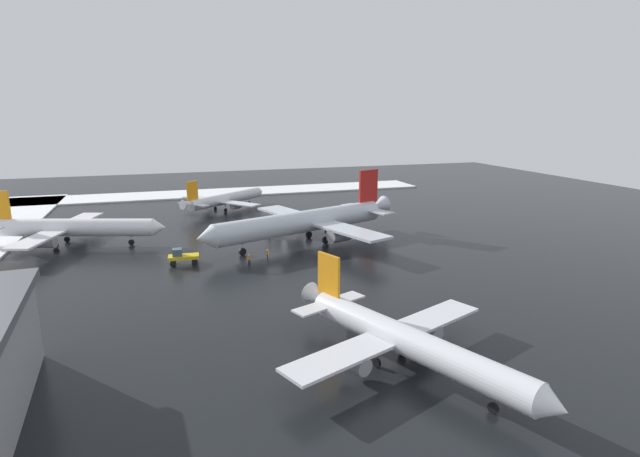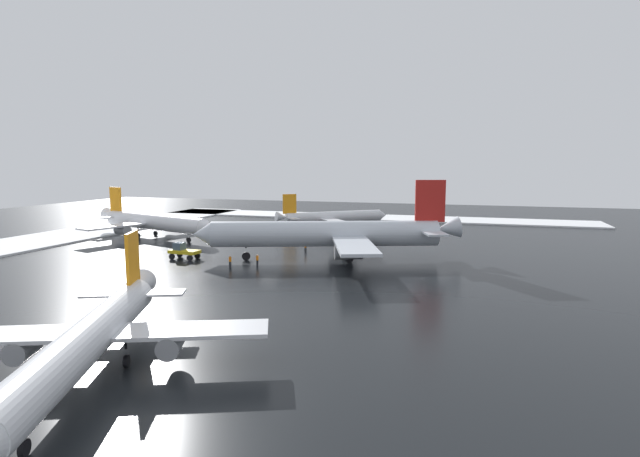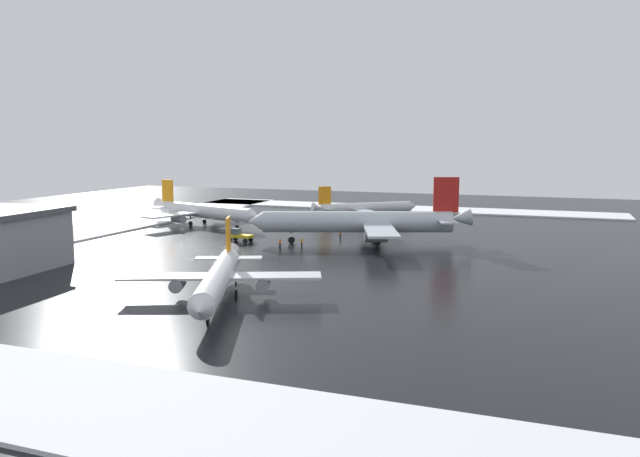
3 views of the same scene
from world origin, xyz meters
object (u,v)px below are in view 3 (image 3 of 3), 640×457
Objects in this scene: airplane_parked_portside at (364,208)px; airplane_far_rear at (219,277)px; pushback_tug at (239,235)px; airplane_foreground_jet at (203,211)px; ground_crew_by_nose_gear at (302,242)px; ground_crew_near_tug at (340,233)px; airplane_parked_starboard at (363,222)px; ground_crew_beside_wing at (280,243)px.

airplane_far_rear reaches higher than airplane_parked_portside.
pushback_tug is at bearing -144.82° from airplane_parked_portside.
airplane_foreground_jet is at bearing -41.30° from pushback_tug.
airplane_parked_portside is 4.77× the size of pushback_tug.
airplane_parked_portside is 13.12× the size of ground_crew_by_nose_gear.
airplane_parked_starboard is at bearing -171.64° from ground_crew_near_tug.
airplane_parked_portside is 38.18m from airplane_foreground_jet.
airplane_foreground_jet is 25.12m from pushback_tug.
airplane_parked_portside reaches higher than ground_crew_by_nose_gear.
ground_crew_by_nose_gear is at bearing 123.45° from ground_crew_near_tug.
ground_crew_by_nose_gear is at bearing -127.17° from airplane_parked_portside.
airplane_parked_portside is at bearing 56.24° from airplane_foreground_jet.
airplane_parked_portside is at bearing 103.78° from ground_crew_by_nose_gear.
airplane_far_rear is at bearing 65.27° from airplane_parked_starboard.
airplane_foreground_jet is (-56.71, -36.05, 0.37)m from airplane_far_rear.
airplane_parked_starboard reaches higher than ground_crew_by_nose_gear.
ground_crew_near_tug is (-4.57, -5.79, -3.02)m from airplane_parked_starboard.
airplane_parked_portside is 80.91m from airplane_far_rear.
airplane_parked_portside is 13.12× the size of ground_crew_near_tug.
ground_crew_near_tug is 15.74m from ground_crew_beside_wing.
pushback_tug is (6.36, -21.82, -2.71)m from airplane_parked_starboard.
ground_crew_beside_wing is at bearing 170.60° from airplane_far_rear.
ground_crew_near_tug and ground_crew_beside_wing have the same top height.
airplane_foreground_jet reaches higher than ground_crew_near_tug.
airplane_far_rear reaches higher than pushback_tug.
airplane_foreground_jet is 36.51m from ground_crew_by_nose_gear.
airplane_foreground_jet reaches higher than pushback_tug.
airplane_far_rear reaches higher than ground_crew_near_tug.
ground_crew_beside_wing is (20.98, 27.81, -2.23)m from airplane_foreground_jet.
airplane_foreground_jet is (23.95, -29.73, 0.55)m from airplane_parked_portside.
ground_crew_near_tug is at bearing 88.80° from ground_crew_by_nose_gear.
airplane_parked_starboard is 22.89m from pushback_tug.
ground_crew_beside_wing is at bearing 163.03° from pushback_tug.
ground_crew_beside_wing is at bearing 113.43° from ground_crew_near_tug.
airplane_parked_portside is 13.12× the size of ground_crew_beside_wing.
ground_crew_by_nose_gear is 1.00× the size of ground_crew_near_tug.
airplane_far_rear is at bearing -70.51° from ground_crew_by_nose_gear.
airplane_parked_starboard is at bearing 1.83° from airplane_foreground_jet.
airplane_parked_starboard is 41.32m from airplane_foreground_jet.
ground_crew_by_nose_gear is (19.03, 31.08, -2.23)m from airplane_foreground_jet.
ground_crew_by_nose_gear is (42.97, 1.35, -1.68)m from airplane_parked_portside.
airplane_parked_starboard is 15.83m from ground_crew_beside_wing.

